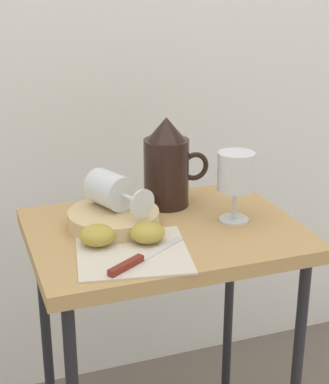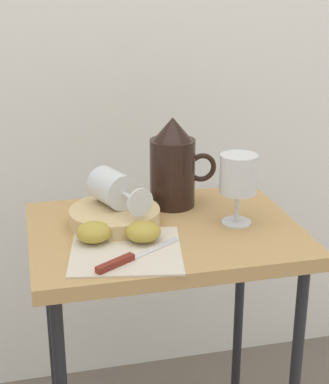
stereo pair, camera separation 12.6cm
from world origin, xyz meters
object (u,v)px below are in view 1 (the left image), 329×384
at_px(wine_glass_tipped_near, 111,190).
at_px(apple_half_left, 98,235).
at_px(wine_glass_upright, 236,175).
at_px(apple_half_right, 147,232).
at_px(basket_tray, 114,219).
at_px(pitcher, 167,170).
at_px(table, 164,261).
at_px(knife, 137,260).

distance_m(wine_glass_tipped_near, apple_half_left, 0.13).
xyz_separation_m(wine_glass_upright, wine_glass_tipped_near, (-0.25, 0.08, -0.03)).
height_order(wine_glass_upright, apple_half_right, wine_glass_upright).
relative_size(basket_tray, wine_glass_tipped_near, 1.15).
bearing_deg(apple_half_left, wine_glass_upright, 5.20).
height_order(basket_tray, apple_half_left, apple_half_left).
bearing_deg(apple_half_left, wine_glass_tipped_near, 61.56).
height_order(wine_glass_upright, wine_glass_tipped_near, wine_glass_upright).
bearing_deg(pitcher, table, -111.79).
bearing_deg(wine_glass_upright, apple_half_left, -174.80).
relative_size(table, apple_half_left, 9.98).
height_order(basket_tray, knife, basket_tray).
bearing_deg(pitcher, wine_glass_tipped_near, -158.38).
distance_m(wine_glass_upright, apple_half_right, 0.23).
distance_m(pitcher, knife, 0.32).
bearing_deg(wine_glass_upright, basket_tray, 167.61).
distance_m(wine_glass_upright, apple_half_left, 0.32).
bearing_deg(wine_glass_upright, apple_half_right, -167.33).
bearing_deg(wine_glass_upright, knife, -153.52).
distance_m(basket_tray, apple_half_right, 0.11).
bearing_deg(knife, wine_glass_upright, 26.48).
height_order(pitcher, wine_glass_tipped_near, pitcher).
relative_size(wine_glass_upright, knife, 0.84).
xyz_separation_m(pitcher, wine_glass_upright, (0.11, -0.14, 0.02)).
bearing_deg(apple_half_right, basket_tray, 111.43).
relative_size(basket_tray, pitcher, 0.93).
xyz_separation_m(wine_glass_tipped_near, apple_half_left, (-0.06, -0.11, -0.05)).
xyz_separation_m(table, basket_tray, (-0.10, 0.04, 0.10)).
relative_size(table, apple_half_right, 9.98).
xyz_separation_m(table, apple_half_right, (-0.06, -0.06, 0.10)).
xyz_separation_m(pitcher, apple_half_right, (-0.11, -0.18, -0.06)).
bearing_deg(wine_glass_tipped_near, pitcher, 21.62).
relative_size(wine_glass_upright, apple_half_right, 2.17).
relative_size(basket_tray, apple_half_left, 2.73).
distance_m(table, knife, 0.20).
xyz_separation_m(pitcher, knife, (-0.15, -0.27, -0.07)).
distance_m(table, apple_half_left, 0.19).
height_order(wine_glass_upright, apple_half_left, wine_glass_upright).
bearing_deg(table, knife, -126.26).
bearing_deg(wine_glass_tipped_near, wine_glass_upright, -17.29).
height_order(pitcher, wine_glass_upright, pitcher).
distance_m(pitcher, wine_glass_tipped_near, 0.16).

